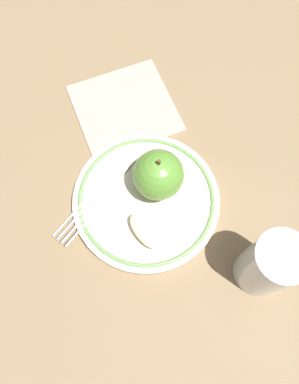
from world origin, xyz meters
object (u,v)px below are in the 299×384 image
Objects in this scene: drinking_glass at (273,265)px; napkin_folded at (128,108)px; plate at (150,199)px; apple_red_whole at (163,175)px; apple_slice_front at (148,232)px; fork at (109,189)px.

drinking_glass reaches higher than napkin_folded.
plate is 1.38× the size of napkin_folded.
drinking_glass is at bearing 38.69° from napkin_folded.
drinking_glass is at bearing 50.84° from apple_red_whole.
apple_slice_front is 0.52× the size of drinking_glass.
plate is at bearing 140.30° from apple_slice_front.
apple_slice_front reaches higher than plate.
napkin_folded is (-0.26, -0.21, -0.06)m from drinking_glass.
plate reaches higher than napkin_folded.
fork is 1.06× the size of napkin_folded.
drinking_glass reaches higher than apple_slice_front.
apple_slice_front is at bearing 12.33° from napkin_folded.
apple_slice_front reaches higher than fork.
drinking_glass reaches higher than apple_red_whole.
napkin_folded is at bearing -150.99° from fork.
apple_slice_front is 0.17m from drinking_glass.
apple_slice_front is 0.22m from napkin_folded.
fork reaches higher than napkin_folded.
plate is 0.06m from fork.
napkin_folded is at bearing -164.10° from plate.
drinking_glass is at bearing 34.01° from apple_slice_front.
apple_red_whole is 0.70× the size of drinking_glass.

